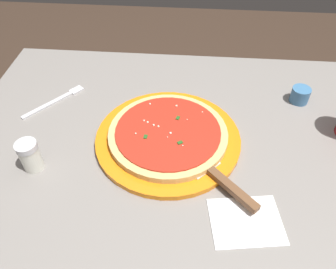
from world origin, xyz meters
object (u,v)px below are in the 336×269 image
Objects in this scene: cup_small_sauce at (300,95)px; fork at (57,100)px; pizza_server at (218,177)px; napkin_folded_right at (246,221)px; pizza at (168,133)px; parmesan_shaker at (30,156)px; serving_plate at (168,138)px.

fork is at bearing 4.64° from cup_small_sauce.
napkin_folded_right is at bearing 121.04° from pizza_server.
cup_small_sauce is at bearing -114.22° from napkin_folded_right.
pizza is 0.34m from fork.
fork reaches higher than napkin_folded_right.
fork is (0.48, -0.33, 0.00)m from napkin_folded_right.
parmesan_shaker is at bearing 20.16° from pizza.
pizza is at bearing -45.57° from pizza_server.
napkin_folded_right is at bearing 167.69° from parmesan_shaker.
fork is at bearing -21.82° from serving_plate.
pizza_server reaches higher than serving_plate.
napkin_folded_right is at bearing 129.26° from serving_plate.
serving_plate is 0.34m from fork.
pizza is 0.31m from parmesan_shaker.
pizza is at bearing 27.63° from cup_small_sauce.
pizza_server is at bearing 134.43° from pizza.
cup_small_sauce is 0.67× the size of parmesan_shaker.
parmesan_shaker reaches higher than napkin_folded_right.
cup_small_sauce is at bearing -152.37° from pizza.
napkin_folded_right is 0.89× the size of fork.
cup_small_sauce is 0.66m from fork.
pizza_server is 2.54× the size of parmesan_shaker.
pizza reaches higher than serving_plate.
pizza is 3.82× the size of parmesan_shaker.
pizza_server reaches higher than napkin_folded_right.
serving_plate is 2.51× the size of napkin_folded_right.
serving_plate is 0.39m from cup_small_sauce.
parmesan_shaker is (0.29, 0.11, 0.03)m from serving_plate.
serving_plate reaches higher than fork.
serving_plate is 6.99× the size of cup_small_sauce.
napkin_folded_right is (0.17, 0.39, -0.02)m from cup_small_sauce.
napkin_folded_right is 1.87× the size of parmesan_shaker.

